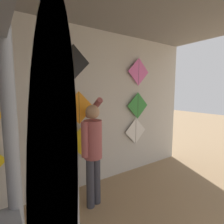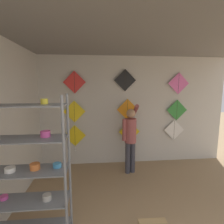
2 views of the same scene
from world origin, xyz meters
The scene contains 13 objects.
back_panel centered at (0.00, 3.83, 1.40)m, with size 5.23×0.06×2.80m, color beige.
ceiling_slab centered at (0.00, 1.90, 2.82)m, with size 5.23×4.60×0.04m, color gray.
shelf_rack centered at (-1.65, 1.27, 1.08)m, with size 1.01×0.35×1.97m.
shopkeeper centered at (-0.03, 3.23, 0.92)m, with size 0.40×0.61×1.64m.
kite_0 centered at (-1.36, 3.74, 0.77)m, with size 0.55×0.04×0.69m.
kite_1 centered at (0.05, 3.74, 0.86)m, with size 0.55×0.01×0.55m.
kite_2 centered at (1.27, 3.74, 0.88)m, with size 0.55×0.01×0.55m.
kite_3 centered at (-1.36, 3.74, 1.42)m, with size 0.55×0.01×0.55m.
kite_4 centered at (-0.01, 3.74, 1.45)m, with size 0.55×0.01×0.55m.
kite_5 centered at (1.32, 3.74, 1.42)m, with size 0.55×0.01×0.55m.
kite_6 centered at (-1.33, 3.74, 2.14)m, with size 0.55×0.01×0.55m.
kite_7 centered at (-0.08, 3.74, 2.20)m, with size 0.55×0.01×0.55m.
kite_8 centered at (1.33, 3.74, 2.12)m, with size 0.55×0.01×0.55m.
Camera 2 is at (-0.83, -0.65, 2.05)m, focal length 28.00 mm.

